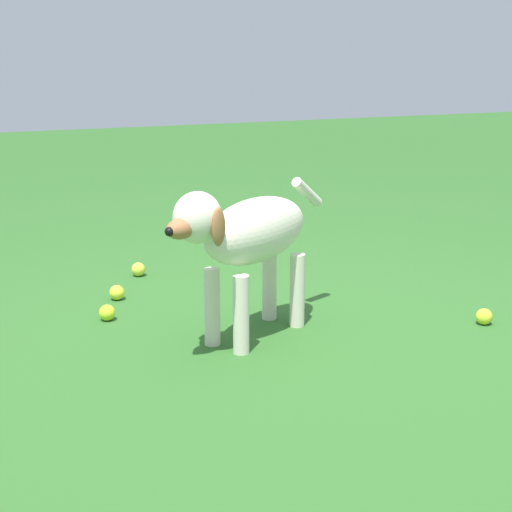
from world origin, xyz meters
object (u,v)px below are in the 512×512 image
at_px(tennis_ball_1, 117,293).
at_px(tennis_ball_2, 107,313).
at_px(tennis_ball_0, 484,317).
at_px(dog, 247,236).
at_px(tennis_ball_3, 138,269).

bearing_deg(tennis_ball_1, tennis_ball_2, 160.72).
height_order(tennis_ball_0, tennis_ball_2, same).
xyz_separation_m(dog, tennis_ball_0, (-0.17, -0.95, -0.38)).
relative_size(dog, tennis_ball_3, 12.01).
height_order(tennis_ball_1, tennis_ball_2, same).
xyz_separation_m(dog, tennis_ball_2, (0.39, 0.47, -0.38)).
bearing_deg(tennis_ball_0, tennis_ball_1, 58.76).
height_order(dog, tennis_ball_2, dog).
bearing_deg(tennis_ball_3, tennis_ball_2, 156.26).
bearing_deg(tennis_ball_2, tennis_ball_3, -23.74).
xyz_separation_m(tennis_ball_1, tennis_ball_3, (0.32, -0.16, 0.00)).
distance_m(dog, tennis_ball_3, 1.05).
distance_m(dog, tennis_ball_2, 0.71).
distance_m(tennis_ball_2, tennis_ball_3, 0.62).
xyz_separation_m(tennis_ball_0, tennis_ball_3, (1.13, 1.17, 0.00)).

